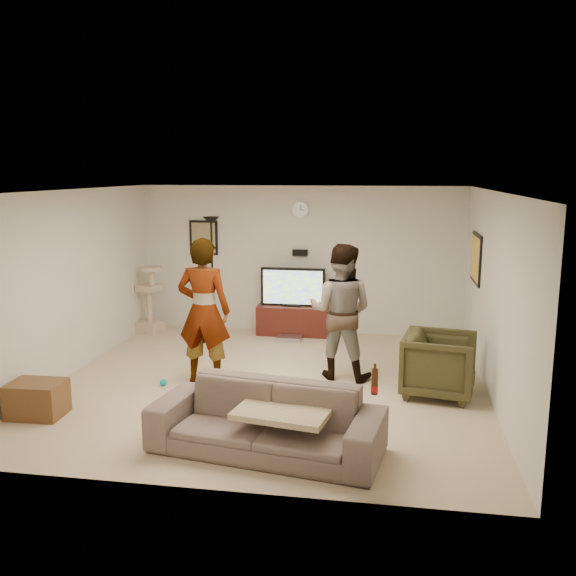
% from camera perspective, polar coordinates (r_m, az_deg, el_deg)
% --- Properties ---
extents(floor, '(5.50, 5.50, 0.02)m').
position_cam_1_polar(floor, '(8.14, -1.69, -8.94)').
color(floor, '#C2AD89').
rests_on(floor, ground).
extents(ceiling, '(5.50, 5.50, 0.02)m').
position_cam_1_polar(ceiling, '(7.66, -1.79, 9.09)').
color(ceiling, silver).
rests_on(ceiling, wall_back).
extents(wall_back, '(5.50, 0.04, 2.50)m').
position_cam_1_polar(wall_back, '(10.48, 1.17, 2.64)').
color(wall_back, silver).
rests_on(wall_back, floor).
extents(wall_front, '(5.50, 0.04, 2.50)m').
position_cam_1_polar(wall_front, '(5.21, -7.62, -5.93)').
color(wall_front, silver).
rests_on(wall_front, floor).
extents(wall_left, '(0.04, 5.50, 2.50)m').
position_cam_1_polar(wall_left, '(8.75, -19.70, 0.37)').
color(wall_left, silver).
rests_on(wall_left, floor).
extents(wall_right, '(0.04, 5.50, 2.50)m').
position_cam_1_polar(wall_right, '(7.76, 18.60, -0.83)').
color(wall_right, silver).
rests_on(wall_right, floor).
extents(wall_clock, '(0.26, 0.04, 0.26)m').
position_cam_1_polar(wall_clock, '(10.36, 1.16, 7.28)').
color(wall_clock, white).
rests_on(wall_clock, wall_back).
extents(wall_speaker, '(0.25, 0.10, 0.10)m').
position_cam_1_polar(wall_speaker, '(10.40, 1.12, 3.30)').
color(wall_speaker, black).
rests_on(wall_speaker, wall_back).
extents(picture_back, '(0.42, 0.03, 0.52)m').
position_cam_1_polar(picture_back, '(10.79, -7.84, 4.65)').
color(picture_back, '#877854').
rests_on(picture_back, wall_back).
extents(picture_right, '(0.03, 0.78, 0.62)m').
position_cam_1_polar(picture_right, '(9.28, 17.05, 2.66)').
color(picture_right, gold).
rests_on(picture_right, wall_right).
extents(tv_stand, '(1.20, 0.45, 0.50)m').
position_cam_1_polar(tv_stand, '(10.44, 0.46, -2.98)').
color(tv_stand, '#3F1510').
rests_on(tv_stand, floor).
extents(console_box, '(0.40, 0.30, 0.07)m').
position_cam_1_polar(console_box, '(10.12, 0.09, -4.69)').
color(console_box, '#B0B0BA').
rests_on(console_box, floor).
extents(tv, '(1.09, 0.08, 0.65)m').
position_cam_1_polar(tv, '(10.32, 0.47, 0.10)').
color(tv, black).
rests_on(tv, tv_stand).
extents(tv_screen, '(1.00, 0.01, 0.57)m').
position_cam_1_polar(tv_screen, '(10.28, 0.43, 0.06)').
color(tv_screen, '#9ED71F').
rests_on(tv_screen, tv).
extents(floor_lamp, '(0.32, 0.32, 2.01)m').
position_cam_1_polar(floor_lamp, '(10.24, -7.04, 0.98)').
color(floor_lamp, black).
rests_on(floor_lamp, floor).
extents(cat_tree, '(0.45, 0.45, 1.16)m').
position_cam_1_polar(cat_tree, '(10.74, -12.76, -1.05)').
color(cat_tree, '#C1A893').
rests_on(cat_tree, floor).
extents(person_left, '(0.72, 0.48, 1.92)m').
position_cam_1_polar(person_left, '(8.02, -7.82, -2.13)').
color(person_left, '#B8B8B8').
rests_on(person_left, floor).
extents(person_right, '(0.98, 0.83, 1.81)m').
position_cam_1_polar(person_right, '(8.18, 4.92, -2.18)').
color(person_right, '#2C5682').
rests_on(person_right, floor).
extents(sofa, '(2.39, 1.24, 0.66)m').
position_cam_1_polar(sofa, '(6.18, -2.04, -12.15)').
color(sofa, '#65534D').
rests_on(sofa, floor).
extents(throw_blanket, '(1.01, 0.85, 0.06)m').
position_cam_1_polar(throw_blanket, '(6.10, -0.31, -11.27)').
color(throw_blanket, '#CDB589').
rests_on(throw_blanket, sofa).
extents(beer_bottle, '(0.06, 0.06, 0.25)m').
position_cam_1_polar(beer_bottle, '(5.90, 8.05, -8.61)').
color(beer_bottle, '#3D1E0C').
rests_on(beer_bottle, sofa).
extents(armchair, '(1.00, 0.98, 0.79)m').
position_cam_1_polar(armchair, '(7.85, 13.86, -6.92)').
color(armchair, '#35331B').
rests_on(armchair, floor).
extents(side_table, '(0.62, 0.47, 0.40)m').
position_cam_1_polar(side_table, '(7.61, -22.27, -9.52)').
color(side_table, '#54341B').
rests_on(side_table, floor).
extents(toy_ball, '(0.09, 0.09, 0.09)m').
position_cam_1_polar(toy_ball, '(8.20, -11.51, -8.60)').
color(toy_ball, '#059EA6').
rests_on(toy_ball, floor).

